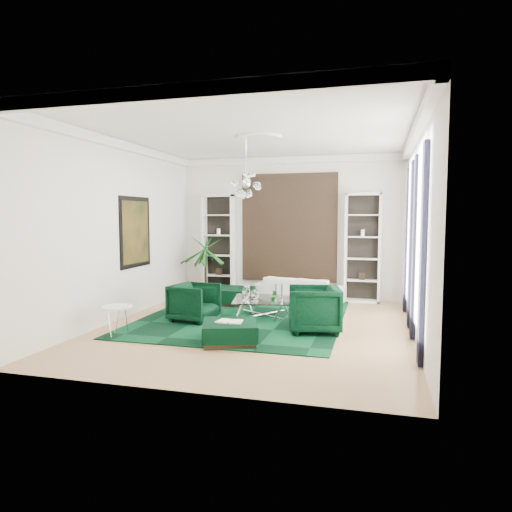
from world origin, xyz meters
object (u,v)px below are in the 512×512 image
(armchair_left, at_px, (194,302))
(coffee_table, at_px, (263,308))
(ottoman_side, at_px, (232,296))
(palm, at_px, (205,258))
(armchair_right, at_px, (314,309))
(ottoman_front, at_px, (230,332))
(sofa, at_px, (300,289))
(side_table, at_px, (118,321))

(armchair_left, distance_m, coffee_table, 1.48)
(ottoman_side, bearing_deg, palm, 144.33)
(armchair_right, xyz_separation_m, ottoman_side, (-2.36, 2.21, -0.23))
(armchair_right, bearing_deg, ottoman_front, -61.12)
(sofa, distance_m, coffee_table, 2.14)
(sofa, height_order, coffee_table, sofa)
(sofa, distance_m, ottoman_side, 1.78)
(ottoman_front, relative_size, palm, 0.43)
(coffee_table, xyz_separation_m, side_table, (-2.22, -2.13, 0.06))
(sofa, height_order, palm, palm)
(armchair_right, distance_m, coffee_table, 1.55)
(armchair_left, relative_size, palm, 0.40)
(palm, bearing_deg, armchair_left, -73.70)
(armchair_left, distance_m, ottoman_side, 1.97)
(armchair_left, height_order, palm, palm)
(armchair_left, xyz_separation_m, armchair_right, (2.56, -0.25, 0.04))
(side_table, bearing_deg, armchair_left, 58.71)
(ottoman_side, bearing_deg, coffee_table, -49.33)
(coffee_table, relative_size, ottoman_side, 1.32)
(coffee_table, distance_m, ottoman_side, 1.72)
(armchair_right, distance_m, ottoman_front, 1.76)
(armchair_right, xyz_separation_m, coffee_table, (-1.24, 0.90, -0.23))
(sofa, bearing_deg, ottoman_front, 93.14)
(ottoman_front, bearing_deg, ottoman_side, 107.38)
(sofa, relative_size, armchair_left, 2.52)
(armchair_right, bearing_deg, coffee_table, -137.93)
(coffee_table, height_order, ottoman_side, coffee_table)
(ottoman_front, height_order, side_table, side_table)
(sofa, bearing_deg, side_table, 68.12)
(sofa, distance_m, ottoman_front, 4.16)
(ottoman_side, bearing_deg, armchair_right, -43.07)
(side_table, bearing_deg, coffee_table, 43.75)
(armchair_right, relative_size, side_table, 1.71)
(coffee_table, relative_size, ottoman_front, 1.33)
(armchair_left, height_order, ottoman_front, armchair_left)
(sofa, height_order, ottoman_front, sofa)
(armchair_left, distance_m, ottoman_front, 1.88)
(coffee_table, distance_m, side_table, 3.08)
(coffee_table, height_order, palm, palm)
(armchair_left, relative_size, side_table, 1.55)
(palm, bearing_deg, ottoman_side, -35.67)
(ottoman_side, distance_m, ottoman_front, 3.50)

